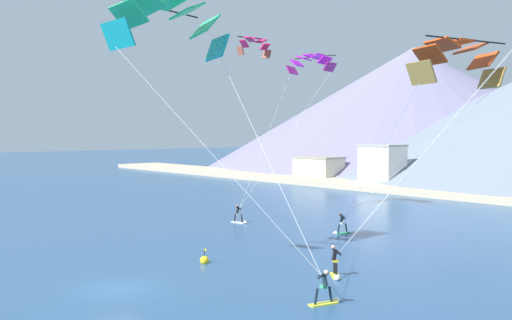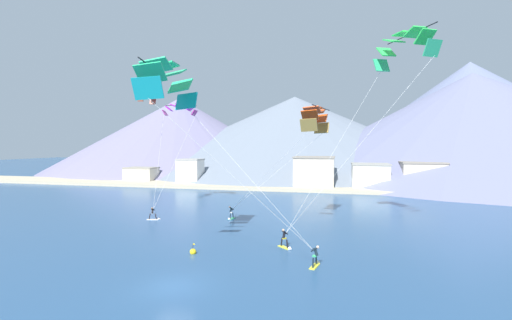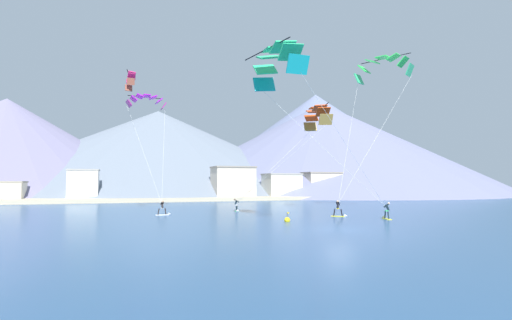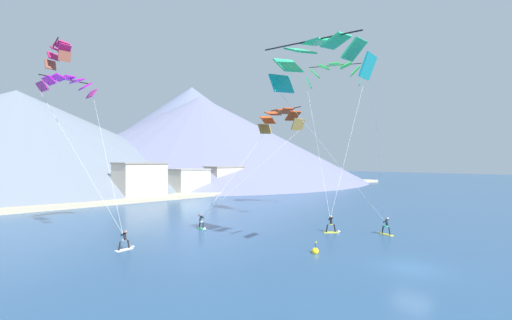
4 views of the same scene
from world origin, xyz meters
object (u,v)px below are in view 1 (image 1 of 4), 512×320
parafoil_kite_near_lead (310,62)px  parafoil_kite_distant_high_outer (255,44)px  kitesurfer_near_lead (240,218)px  parafoil_kite_mid_center (457,58)px  parafoil_kite_near_trail (169,21)px  race_marker_buoy (204,260)px  kitesurfer_near_trail (327,293)px  kitesurfer_far_left (336,267)px  kitesurfer_mid_center (340,228)px

parafoil_kite_near_lead → parafoil_kite_distant_high_outer: size_ratio=3.59×
kitesurfer_near_lead → parafoil_kite_mid_center: size_ratio=0.14×
kitesurfer_near_lead → parafoil_kite_near_trail: 21.06m
parafoil_kite_mid_center → race_marker_buoy: 20.04m
kitesurfer_near_trail → parafoil_kite_near_trail: size_ratio=0.12×
kitesurfer_far_left → kitesurfer_mid_center: bearing=129.3°
kitesurfer_far_left → parafoil_kite_near_lead: (-19.41, 18.49, 14.45)m
parafoil_kite_mid_center → kitesurfer_far_left: bearing=-102.3°
kitesurfer_mid_center → race_marker_buoy: size_ratio=1.74×
parafoil_kite_mid_center → parafoil_kite_distant_high_outer: 24.24m
kitesurfer_near_lead → parafoil_kite_near_trail: (8.73, -12.80, 14.26)m
kitesurfer_near_trail → kitesurfer_far_left: (-2.97, 4.02, 0.04)m
kitesurfer_far_left → parafoil_kite_near_trail: size_ratio=0.12×
kitesurfer_near_lead → kitesurfer_mid_center: 9.59m
parafoil_kite_near_lead → parafoil_kite_mid_center: parafoil_kite_near_lead is taller
kitesurfer_near_lead → race_marker_buoy: kitesurfer_near_lead is taller
kitesurfer_mid_center → parafoil_kite_distant_high_outer: (-13.01, 2.42, 16.04)m
parafoil_kite_near_lead → parafoil_kite_distant_high_outer: parafoil_kite_distant_high_outer is taller
parafoil_kite_near_trail → parafoil_kite_distant_high_outer: size_ratio=3.65×
kitesurfer_near_trail → race_marker_buoy: size_ratio=1.75×
parafoil_kite_near_trail → parafoil_kite_distant_high_outer: bearing=125.1°
kitesurfer_mid_center → kitesurfer_far_left: 13.60m
parafoil_kite_distant_high_outer → parafoil_kite_near_trail: bearing=-54.9°
kitesurfer_near_lead → parafoil_kite_near_trail: size_ratio=0.12×
kitesurfer_mid_center → kitesurfer_near_lead: bearing=-164.4°
kitesurfer_far_left → race_marker_buoy: 8.34m
kitesurfer_far_left → parafoil_kite_near_lead: size_ratio=0.13×
kitesurfer_near_trail → parafoil_kite_near_trail: 18.68m
kitesurfer_near_trail → kitesurfer_mid_center: bearing=128.6°
parafoil_kite_near_trail → parafoil_kite_mid_center: bearing=51.4°
parafoil_kite_near_trail → parafoil_kite_distant_high_outer: (-12.51, 17.80, 1.78)m
parafoil_kite_near_trail → race_marker_buoy: 14.75m
kitesurfer_mid_center → parafoil_kite_near_lead: (-10.80, 7.97, 14.54)m
kitesurfer_mid_center → parafoil_kite_near_lead: parafoil_kite_near_lead is taller
kitesurfer_near_trail → parafoil_kite_near_trail: bearing=-176.0°
parafoil_kite_near_lead → parafoil_kite_near_trail: size_ratio=0.98×
kitesurfer_mid_center → parafoil_kite_distant_high_outer: 20.80m
kitesurfer_far_left → parafoil_kite_distant_high_outer: size_ratio=0.45×
kitesurfer_mid_center → parafoil_kite_near_lead: bearing=143.6°
kitesurfer_near_trail → parafoil_kite_near_trail: parafoil_kite_near_trail is taller
kitesurfer_near_trail → kitesurfer_mid_center: (-11.59, 14.54, -0.05)m
kitesurfer_near_trail → parafoil_kite_near_lead: (-22.39, 22.51, 14.49)m
kitesurfer_near_trail → parafoil_kite_distant_high_outer: (-24.60, 16.96, 15.99)m
kitesurfer_near_trail → parafoil_kite_mid_center: 17.81m
parafoil_kite_near_lead → parafoil_kite_mid_center: 23.50m
kitesurfer_near_trail → parafoil_kite_distant_high_outer: parafoil_kite_distant_high_outer is taller
kitesurfer_near_trail → parafoil_kite_near_trail: (-12.10, -0.84, 14.21)m
parafoil_kite_mid_center → kitesurfer_near_lead: bearing=-176.9°
kitesurfer_near_trail → race_marker_buoy: (-10.57, 0.61, -0.38)m
kitesurfer_near_trail → parafoil_kite_distant_high_outer: bearing=145.4°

